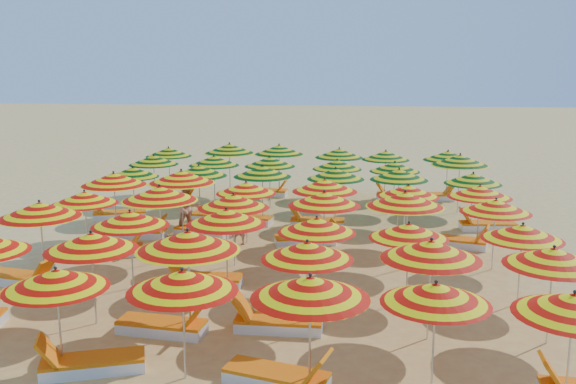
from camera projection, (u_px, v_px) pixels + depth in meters
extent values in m
plane|color=#DDBB62|center=(286.00, 253.00, 17.61)|extent=(120.00, 120.00, 0.00)
cylinder|color=silver|center=(59.00, 322.00, 10.74)|extent=(0.03, 0.03, 1.74)
cone|color=orange|center=(56.00, 279.00, 10.59)|extent=(2.30, 2.30, 0.33)
sphere|color=black|center=(55.00, 268.00, 10.55)|extent=(0.06, 0.06, 0.06)
cylinder|color=silver|center=(184.00, 327.00, 10.45)|extent=(0.03, 0.03, 1.81)
cone|color=orange|center=(182.00, 281.00, 10.29)|extent=(2.06, 2.06, 0.35)
sphere|color=black|center=(182.00, 269.00, 10.25)|extent=(0.06, 0.06, 0.06)
cylinder|color=silver|center=(310.00, 337.00, 9.99)|extent=(0.04, 0.04, 1.87)
cone|color=orange|center=(310.00, 288.00, 9.83)|extent=(2.42, 2.42, 0.36)
sphere|color=black|center=(310.00, 275.00, 9.79)|extent=(0.06, 0.06, 0.06)
cylinder|color=silver|center=(434.00, 338.00, 10.10)|extent=(0.03, 0.03, 1.73)
cone|color=orange|center=(436.00, 293.00, 9.95)|extent=(2.29, 2.29, 0.33)
sphere|color=black|center=(436.00, 282.00, 9.91)|extent=(0.06, 0.06, 0.06)
cylinder|color=silver|center=(569.00, 353.00, 9.55)|extent=(0.03, 0.03, 1.77)
cone|color=orange|center=(574.00, 304.00, 9.39)|extent=(2.16, 2.16, 0.34)
sphere|color=black|center=(575.00, 292.00, 9.35)|extent=(0.06, 0.06, 0.06)
cylinder|color=silver|center=(94.00, 280.00, 12.65)|extent=(0.03, 0.03, 1.83)
cone|color=orange|center=(91.00, 242.00, 12.49)|extent=(2.01, 2.01, 0.35)
sphere|color=black|center=(91.00, 232.00, 12.45)|extent=(0.06, 0.06, 0.06)
cylinder|color=silver|center=(189.00, 284.00, 12.19)|extent=(0.04, 0.04, 1.98)
cone|color=orange|center=(188.00, 241.00, 12.02)|extent=(2.25, 2.25, 0.38)
sphere|color=black|center=(187.00, 230.00, 11.98)|extent=(0.07, 0.07, 0.07)
cylinder|color=silver|center=(307.00, 289.00, 12.23)|extent=(0.03, 0.03, 1.77)
cone|color=orange|center=(307.00, 251.00, 12.07)|extent=(2.26, 2.26, 0.34)
sphere|color=black|center=(307.00, 241.00, 12.04)|extent=(0.06, 0.06, 0.06)
cylinder|color=silver|center=(429.00, 292.00, 11.94)|extent=(0.04, 0.04, 1.88)
cone|color=orange|center=(431.00, 250.00, 11.78)|extent=(2.29, 2.29, 0.36)
sphere|color=black|center=(432.00, 239.00, 11.74)|extent=(0.06, 0.06, 0.06)
cylinder|color=silver|center=(550.00, 298.00, 11.76)|extent=(0.03, 0.03, 1.80)
cone|color=orange|center=(554.00, 257.00, 11.60)|extent=(2.28, 2.28, 0.34)
sphere|color=black|center=(554.00, 246.00, 11.56)|extent=(0.06, 0.06, 0.06)
cylinder|color=silver|center=(42.00, 244.00, 15.03)|extent=(0.04, 0.04, 1.90)
cone|color=orange|center=(40.00, 210.00, 14.86)|extent=(2.28, 2.28, 0.36)
sphere|color=black|center=(39.00, 201.00, 14.82)|extent=(0.06, 0.06, 0.06)
cylinder|color=silver|center=(132.00, 251.00, 14.68)|extent=(0.03, 0.03, 1.77)
cone|color=orange|center=(130.00, 219.00, 14.53)|extent=(2.32, 2.32, 0.34)
sphere|color=black|center=(130.00, 210.00, 14.49)|extent=(0.06, 0.06, 0.06)
cylinder|color=silver|center=(227.00, 251.00, 14.61)|extent=(0.03, 0.03, 1.83)
cone|color=orange|center=(226.00, 217.00, 14.46)|extent=(2.24, 2.24, 0.35)
sphere|color=black|center=(226.00, 208.00, 14.42)|extent=(0.06, 0.06, 0.06)
cylinder|color=silver|center=(316.00, 258.00, 14.22)|extent=(0.03, 0.03, 1.74)
cone|color=orange|center=(317.00, 225.00, 14.07)|extent=(2.06, 2.06, 0.33)
sphere|color=black|center=(317.00, 217.00, 14.03)|extent=(0.06, 0.06, 0.06)
cylinder|color=silver|center=(407.00, 264.00, 13.84)|extent=(0.03, 0.03, 1.71)
cone|color=orange|center=(409.00, 231.00, 13.69)|extent=(2.23, 2.23, 0.33)
sphere|color=black|center=(409.00, 222.00, 13.65)|extent=(0.06, 0.06, 0.06)
cylinder|color=silver|center=(520.00, 266.00, 13.70)|extent=(0.03, 0.03, 1.73)
cone|color=orange|center=(523.00, 232.00, 13.55)|extent=(2.24, 2.24, 0.33)
sphere|color=black|center=(523.00, 223.00, 13.51)|extent=(0.06, 0.06, 0.06)
cylinder|color=silver|center=(86.00, 225.00, 17.04)|extent=(0.03, 0.03, 1.75)
cone|color=orange|center=(85.00, 198.00, 16.89)|extent=(2.17, 2.17, 0.33)
sphere|color=black|center=(84.00, 191.00, 16.85)|extent=(0.06, 0.06, 0.06)
cylinder|color=silver|center=(161.00, 226.00, 16.57)|extent=(0.04, 0.04, 1.97)
cone|color=orange|center=(160.00, 193.00, 16.40)|extent=(2.46, 2.46, 0.37)
sphere|color=black|center=(159.00, 185.00, 16.36)|extent=(0.07, 0.07, 0.07)
cylinder|color=silver|center=(234.00, 231.00, 16.32)|extent=(0.03, 0.03, 1.81)
cone|color=orange|center=(233.00, 201.00, 16.16)|extent=(2.25, 2.25, 0.35)
sphere|color=black|center=(233.00, 193.00, 16.12)|extent=(0.06, 0.06, 0.06)
cylinder|color=silver|center=(324.00, 229.00, 16.42)|extent=(0.04, 0.04, 1.86)
cone|color=orange|center=(324.00, 199.00, 16.26)|extent=(1.94, 1.94, 0.35)
sphere|color=black|center=(324.00, 191.00, 16.22)|extent=(0.06, 0.06, 0.06)
cylinder|color=silver|center=(404.00, 232.00, 15.99)|extent=(0.04, 0.04, 1.94)
cone|color=orange|center=(405.00, 199.00, 15.83)|extent=(2.37, 2.37, 0.37)
sphere|color=black|center=(405.00, 191.00, 15.78)|extent=(0.06, 0.06, 0.06)
cylinder|color=silver|center=(494.00, 236.00, 16.01)|extent=(0.03, 0.03, 1.76)
cone|color=orange|center=(496.00, 206.00, 15.85)|extent=(2.24, 2.24, 0.33)
sphere|color=black|center=(496.00, 199.00, 15.82)|extent=(0.06, 0.06, 0.06)
cylinder|color=silver|center=(115.00, 207.00, 18.83)|extent=(0.04, 0.04, 1.92)
cone|color=orange|center=(114.00, 179.00, 18.66)|extent=(2.22, 2.22, 0.37)
sphere|color=black|center=(113.00, 172.00, 18.62)|extent=(0.06, 0.06, 0.06)
cylinder|color=silver|center=(182.00, 205.00, 18.93)|extent=(0.04, 0.04, 1.97)
cone|color=orange|center=(181.00, 177.00, 18.76)|extent=(2.17, 2.17, 0.37)
sphere|color=black|center=(181.00, 170.00, 18.71)|extent=(0.07, 0.07, 0.07)
cylinder|color=silver|center=(246.00, 213.00, 18.42)|extent=(0.03, 0.03, 1.73)
cone|color=orange|center=(246.00, 188.00, 18.27)|extent=(2.00, 2.00, 0.33)
sphere|color=black|center=(246.00, 181.00, 18.23)|extent=(0.06, 0.06, 0.06)
cylinder|color=silver|center=(324.00, 213.00, 18.21)|extent=(0.04, 0.04, 1.85)
cone|color=orange|center=(325.00, 185.00, 18.05)|extent=(2.28, 2.28, 0.35)
sphere|color=black|center=(325.00, 178.00, 18.01)|extent=(0.06, 0.06, 0.06)
cylinder|color=silver|center=(407.00, 217.00, 17.99)|extent=(0.03, 0.03, 1.73)
cone|color=orange|center=(408.00, 191.00, 17.84)|extent=(2.10, 2.10, 0.33)
sphere|color=black|center=(408.00, 184.00, 17.80)|extent=(0.06, 0.06, 0.06)
cylinder|color=silver|center=(478.00, 218.00, 17.78)|extent=(0.03, 0.03, 1.76)
cone|color=orange|center=(480.00, 192.00, 17.63)|extent=(2.31, 2.31, 0.34)
sphere|color=black|center=(480.00, 185.00, 17.59)|extent=(0.06, 0.06, 0.06)
cylinder|color=silver|center=(134.00, 194.00, 21.14)|extent=(0.03, 0.03, 1.71)
cone|color=#6B7204|center=(133.00, 172.00, 20.99)|extent=(2.06, 2.06, 0.33)
sphere|color=black|center=(132.00, 166.00, 20.95)|extent=(0.06, 0.06, 0.06)
cylinder|color=silver|center=(200.00, 195.00, 20.85)|extent=(0.03, 0.03, 1.81)
cone|color=#6B7204|center=(199.00, 171.00, 20.69)|extent=(2.35, 2.35, 0.35)
sphere|color=black|center=(199.00, 165.00, 20.65)|extent=(0.06, 0.06, 0.06)
cylinder|color=silver|center=(263.00, 196.00, 20.56)|extent=(0.04, 0.04, 1.85)
cone|color=#6B7204|center=(262.00, 171.00, 20.40)|extent=(2.14, 2.14, 0.35)
sphere|color=black|center=(262.00, 165.00, 20.36)|extent=(0.06, 0.06, 0.06)
cylinder|color=silver|center=(335.00, 198.00, 20.28)|extent=(0.03, 0.03, 1.81)
cone|color=#6B7204|center=(336.00, 174.00, 20.13)|extent=(1.94, 1.94, 0.35)
sphere|color=black|center=(336.00, 168.00, 20.09)|extent=(0.06, 0.06, 0.06)
cylinder|color=silver|center=(398.00, 199.00, 20.13)|extent=(0.03, 0.03, 1.82)
cone|color=#6B7204|center=(399.00, 175.00, 19.97)|extent=(1.82, 1.82, 0.35)
sphere|color=black|center=(399.00, 168.00, 19.93)|extent=(0.06, 0.06, 0.06)
cylinder|color=silver|center=(472.00, 203.00, 19.76)|extent=(0.03, 0.03, 1.75)
cone|color=#6B7204|center=(473.00, 179.00, 19.61)|extent=(2.30, 2.30, 0.33)
sphere|color=black|center=(473.00, 172.00, 19.57)|extent=(0.06, 0.06, 0.06)
cylinder|color=silver|center=(154.00, 181.00, 23.27)|extent=(0.03, 0.03, 1.79)
cone|color=#6B7204|center=(154.00, 160.00, 23.12)|extent=(1.79, 1.79, 0.34)
sphere|color=black|center=(153.00, 155.00, 23.08)|extent=(0.06, 0.06, 0.06)
cylinder|color=silver|center=(214.00, 182.00, 22.98)|extent=(0.03, 0.03, 1.81)
cone|color=#6B7204|center=(214.00, 161.00, 22.83)|extent=(2.16, 2.16, 0.34)
sphere|color=black|center=(214.00, 155.00, 22.79)|extent=(0.06, 0.06, 0.06)
cylinder|color=silver|center=(270.00, 183.00, 22.79)|extent=(0.03, 0.03, 1.81)
cone|color=#6B7204|center=(270.00, 162.00, 22.63)|extent=(1.86, 1.86, 0.34)
sphere|color=black|center=(270.00, 156.00, 22.59)|extent=(0.06, 0.06, 0.06)
cylinder|color=silver|center=(337.00, 186.00, 22.53)|extent=(0.03, 0.03, 1.74)
cone|color=#6B7204|center=(337.00, 165.00, 22.38)|extent=(2.00, 2.00, 0.33)
sphere|color=black|center=(337.00, 159.00, 22.34)|extent=(0.06, 0.06, 0.06)
cylinder|color=silver|center=(394.00, 188.00, 22.06)|extent=(0.03, 0.03, 1.73)
cone|color=#6B7204|center=(395.00, 167.00, 21.91)|extent=(1.75, 1.75, 0.33)
sphere|color=black|center=(395.00, 161.00, 21.87)|extent=(0.06, 0.06, 0.06)
cylinder|color=silver|center=(459.00, 185.00, 22.09)|extent=(0.04, 0.04, 1.98)
cone|color=#6B7204|center=(460.00, 160.00, 21.92)|extent=(2.53, 2.53, 0.38)
sphere|color=black|center=(460.00, 154.00, 21.88)|extent=(0.07, 0.07, 0.07)
cylinder|color=silver|center=(169.00, 172.00, 25.26)|extent=(0.03, 0.03, 1.80)
cone|color=#6B7204|center=(169.00, 152.00, 25.11)|extent=(2.32, 2.32, 0.34)
sphere|color=black|center=(168.00, 147.00, 25.07)|extent=(0.06, 0.06, 0.06)
cylinder|color=silver|center=(230.00, 170.00, 24.97)|extent=(0.04, 0.04, 1.98)
cone|color=#6B7204|center=(229.00, 149.00, 24.80)|extent=(2.59, 2.59, 0.38)
sphere|color=black|center=(229.00, 143.00, 24.75)|extent=(0.07, 0.07, 0.07)
cylinder|color=silver|center=(279.00, 171.00, 24.91)|extent=(0.04, 0.04, 1.94)
cone|color=#6B7204|center=(279.00, 150.00, 24.74)|extent=(2.12, 2.12, 0.37)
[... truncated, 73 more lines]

